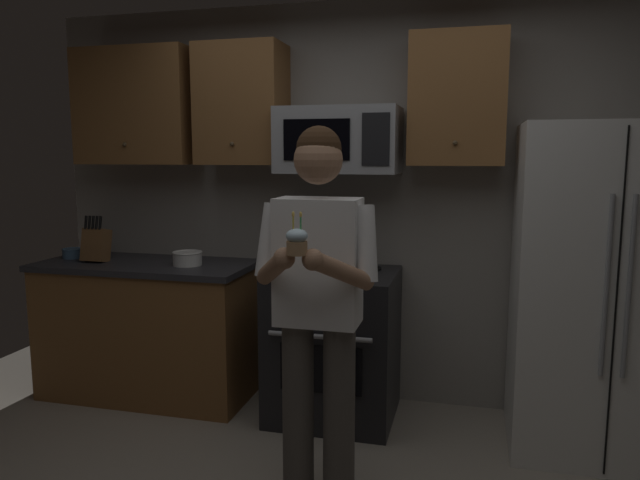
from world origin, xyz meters
name	(u,v)px	position (x,y,z in m)	size (l,w,h in m)	color
wall_back	(370,206)	(0.00, 1.75, 1.30)	(4.40, 0.10, 2.60)	gray
oven_range	(334,344)	(-0.15, 1.36, 0.46)	(0.76, 0.70, 0.93)	black
microwave	(339,140)	(-0.15, 1.48, 1.72)	(0.74, 0.41, 0.40)	#9EA0A5
refrigerator	(600,290)	(1.35, 1.32, 0.90)	(0.90, 0.75, 1.80)	white
cabinet_row_upper	(253,105)	(-0.72, 1.53, 1.95)	(2.78, 0.36, 0.76)	brown
counter_left	(149,328)	(-1.45, 1.38, 0.46)	(1.44, 0.66, 0.92)	brown
knife_block	(96,244)	(-1.79, 1.33, 1.04)	(0.16, 0.15, 0.32)	brown
bowl_large_white	(187,258)	(-1.13, 1.35, 0.97)	(0.19, 0.19, 0.09)	white
bowl_small_colored	(73,253)	(-2.03, 1.40, 0.96)	(0.14, 0.14, 0.07)	#4C7299
person	(318,295)	(-0.02, 0.44, 1.00)	(0.60, 0.48, 1.76)	#4C4742
cupcake	(297,241)	(-0.02, 0.12, 1.29)	(0.09, 0.09, 0.17)	#A87F56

